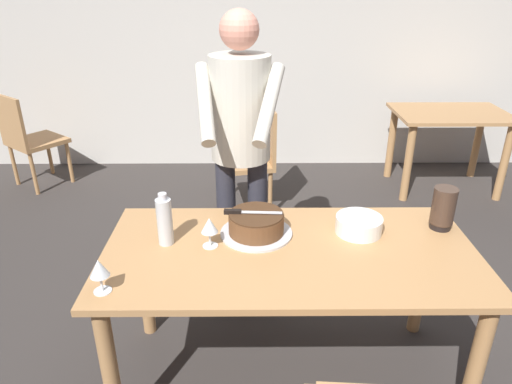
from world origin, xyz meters
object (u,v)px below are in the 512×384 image
(wine_glass_far, at_px, (209,226))
(hurricane_lamp, at_px, (443,208))
(plate_stack, at_px, (359,225))
(background_chair_1, at_px, (254,155))
(water_bottle, at_px, (165,221))
(cake_knife, at_px, (241,212))
(person_cutting_cake, at_px, (241,136))
(main_dining_table, at_px, (289,270))
(background_table, at_px, (449,129))
(background_chair_0, at_px, (28,137))
(cake_on_platter, at_px, (256,225))
(wine_glass_near, at_px, (99,269))

(wine_glass_far, xyz_separation_m, hurricane_lamp, (1.10, 0.16, 0.00))
(plate_stack, relative_size, hurricane_lamp, 1.05)
(hurricane_lamp, height_order, background_chair_1, hurricane_lamp)
(plate_stack, height_order, water_bottle, water_bottle)
(cake_knife, relative_size, water_bottle, 1.08)
(plate_stack, xyz_separation_m, person_cutting_cake, (-0.57, 0.47, 0.29))
(cake_knife, bearing_deg, wine_glass_far, -141.06)
(main_dining_table, bearing_deg, background_table, 54.98)
(water_bottle, relative_size, background_chair_0, 0.28)
(cake_on_platter, height_order, background_table, cake_on_platter)
(main_dining_table, distance_m, person_cutting_cake, 0.79)
(wine_glass_far, bearing_deg, cake_on_platter, 27.03)
(wine_glass_near, xyz_separation_m, background_table, (2.38, 2.62, -0.28))
(wine_glass_near, bearing_deg, person_cutting_cake, 60.57)
(wine_glass_near, relative_size, person_cutting_cake, 0.08)
(main_dining_table, relative_size, wine_glass_far, 11.60)
(plate_stack, bearing_deg, water_bottle, -174.16)
(main_dining_table, distance_m, background_table, 2.84)
(main_dining_table, height_order, wine_glass_near, wine_glass_near)
(wine_glass_far, relative_size, person_cutting_cake, 0.08)
(cake_knife, distance_m, person_cutting_cake, 0.52)
(main_dining_table, distance_m, water_bottle, 0.61)
(cake_on_platter, relative_size, plate_stack, 1.55)
(plate_stack, relative_size, background_chair_1, 0.24)
(main_dining_table, height_order, cake_knife, cake_knife)
(main_dining_table, xyz_separation_m, background_table, (1.63, 2.32, -0.06))
(cake_on_platter, xyz_separation_m, cake_knife, (-0.07, 0.00, 0.06))
(water_bottle, distance_m, person_cutting_cake, 0.68)
(main_dining_table, relative_size, water_bottle, 6.68)
(wine_glass_near, relative_size, background_table, 0.14)
(plate_stack, relative_size, person_cutting_cake, 0.13)
(cake_knife, relative_size, hurricane_lamp, 1.29)
(cake_on_platter, bearing_deg, hurricane_lamp, 3.46)
(main_dining_table, distance_m, background_chair_1, 1.91)
(background_chair_0, bearing_deg, hurricane_lamp, -36.32)
(background_table, height_order, background_chair_0, background_chair_0)
(cake_knife, distance_m, background_table, 2.87)
(main_dining_table, relative_size, hurricane_lamp, 7.95)
(wine_glass_near, height_order, background_chair_1, background_chair_1)
(cake_on_platter, relative_size, water_bottle, 1.36)
(cake_knife, relative_size, wine_glass_far, 1.88)
(water_bottle, height_order, background_table, water_bottle)
(background_chair_1, bearing_deg, plate_stack, -74.30)
(wine_glass_far, bearing_deg, hurricane_lamp, 8.30)
(cake_knife, distance_m, wine_glass_near, 0.69)
(main_dining_table, relative_size, background_chair_0, 1.86)
(plate_stack, xyz_separation_m, hurricane_lamp, (0.40, 0.04, 0.07))
(water_bottle, bearing_deg, wine_glass_near, -117.68)
(wine_glass_far, relative_size, background_table, 0.14)
(person_cutting_cake, bearing_deg, main_dining_table, -69.74)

